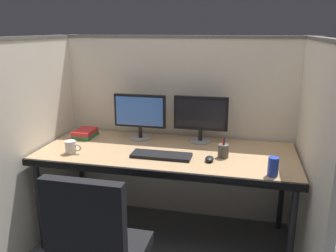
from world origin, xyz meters
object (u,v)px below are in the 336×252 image
object	(u,v)px
monitor_right	(201,116)
soda_can	(273,167)
keyboard_main	(161,155)
desk	(166,158)
book_stack	(85,133)
monitor_left	(140,114)
pen_cup	(223,151)
coffee_mug	(71,147)
computer_mouse	(209,159)

from	to	relation	value
monitor_right	soda_can	distance (m)	0.79
monitor_right	keyboard_main	world-z (taller)	monitor_right
keyboard_main	soda_can	distance (m)	0.78
desk	book_stack	distance (m)	0.78
monitor_left	soda_can	xyz separation A→B (m)	(1.03, -0.54, -0.15)
pen_cup	soda_can	xyz separation A→B (m)	(0.32, -0.26, 0.01)
desk	pen_cup	world-z (taller)	pen_cup
pen_cup	monitor_left	bearing A→B (deg)	158.30
monitor_right	coffee_mug	distance (m)	1.02
soda_can	keyboard_main	bearing A→B (deg)	167.01
keyboard_main	desk	bearing A→B (deg)	86.25
keyboard_main	book_stack	bearing A→B (deg)	156.96
keyboard_main	monitor_right	bearing A→B (deg)	60.42
monitor_left	soda_can	bearing A→B (deg)	-27.87
coffee_mug	keyboard_main	bearing A→B (deg)	6.53
pen_cup	desk	bearing A→B (deg)	176.01
soda_can	desk	bearing A→B (deg)	158.63
computer_mouse	pen_cup	world-z (taller)	pen_cup
desk	monitor_left	bearing A→B (deg)	138.06
computer_mouse	book_stack	xyz separation A→B (m)	(-1.08, 0.32, 0.02)
desk	pen_cup	bearing A→B (deg)	-3.99
desk	book_stack	size ratio (longest dim) A/B	8.88
monitor_right	computer_mouse	bearing A→B (deg)	-73.54
keyboard_main	computer_mouse	xyz separation A→B (m)	(0.34, -0.01, 0.01)
computer_mouse	soda_can	xyz separation A→B (m)	(0.41, -0.16, 0.04)
keyboard_main	book_stack	distance (m)	0.80
monitor_right	desk	bearing A→B (deg)	-128.00
keyboard_main	pen_cup	size ratio (longest dim) A/B	2.81
monitor_right	soda_can	bearing A→B (deg)	-47.10
monitor_left	coffee_mug	xyz separation A→B (m)	(-0.39, -0.44, -0.17)
book_stack	soda_can	xyz separation A→B (m)	(1.49, -0.49, 0.03)
desk	soda_can	bearing A→B (deg)	-21.37
desk	pen_cup	distance (m)	0.44
soda_can	book_stack	bearing A→B (deg)	161.89
book_stack	monitor_left	bearing A→B (deg)	6.49
monitor_right	computer_mouse	world-z (taller)	monitor_right
monitor_right	monitor_left	bearing A→B (deg)	-176.73
desk	monitor_right	size ratio (longest dim) A/B	4.42
computer_mouse	book_stack	size ratio (longest dim) A/B	0.45
desk	monitor_left	world-z (taller)	monitor_left
desk	soda_can	xyz separation A→B (m)	(0.75, -0.29, 0.11)
coffee_mug	soda_can	xyz separation A→B (m)	(1.42, -0.10, 0.01)
keyboard_main	coffee_mug	distance (m)	0.67
monitor_right	keyboard_main	bearing A→B (deg)	-119.58
monitor_left	monitor_right	xyz separation A→B (m)	(0.50, 0.03, 0.00)
desk	monitor_left	distance (m)	0.46
desk	soda_can	size ratio (longest dim) A/B	15.57
desk	pen_cup	size ratio (longest dim) A/B	12.43
monitor_left	computer_mouse	distance (m)	0.75
soda_can	monitor_left	bearing A→B (deg)	152.13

